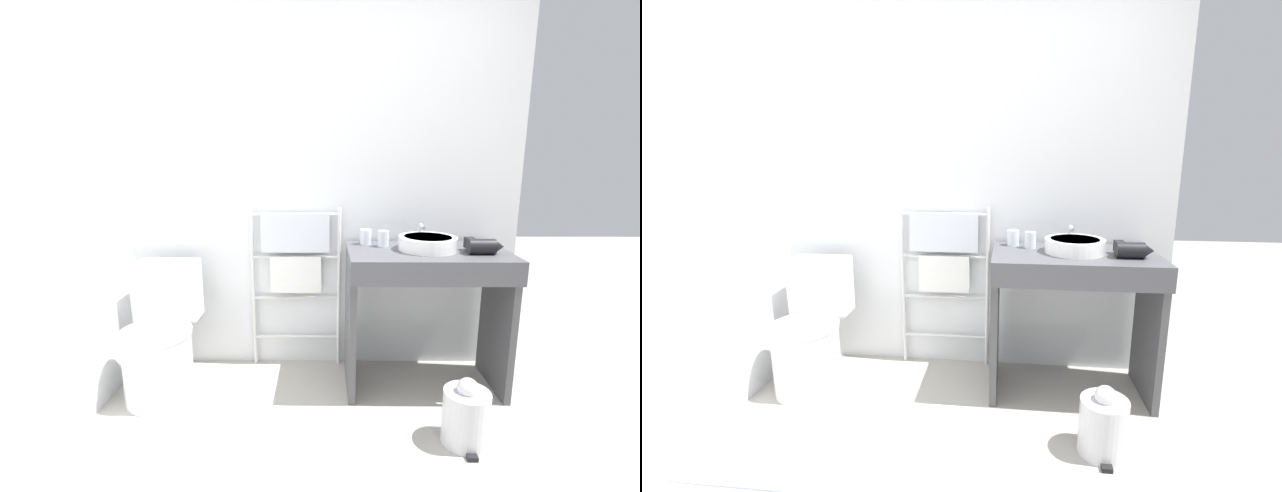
# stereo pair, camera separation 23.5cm
# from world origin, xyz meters

# --- Properties ---
(wall_back) EXTENTS (2.65, 0.12, 2.48)m
(wall_back) POSITION_xyz_m (0.00, 1.56, 1.24)
(wall_back) COLOR silver
(wall_back) RESTS_ON ground_plane
(wall_side) EXTENTS (0.12, 2.22, 2.48)m
(wall_side) POSITION_xyz_m (-1.26, 0.75, 1.24)
(wall_side) COLOR silver
(wall_side) RESTS_ON ground_plane
(toilet) EXTENTS (0.41, 0.56, 0.78)m
(toilet) POSITION_xyz_m (-0.90, 1.10, 0.31)
(toilet) COLOR white
(toilet) RESTS_ON ground_plane
(towel_radiator) EXTENTS (0.59, 0.06, 1.08)m
(towel_radiator) POSITION_xyz_m (-0.12, 1.45, 0.75)
(towel_radiator) COLOR silver
(towel_radiator) RESTS_ON ground_plane
(vanity_counter) EXTENTS (0.93, 0.56, 0.86)m
(vanity_counter) POSITION_xyz_m (0.68, 1.19, 0.58)
(vanity_counter) COLOR #4C4C51
(vanity_counter) RESTS_ON ground_plane
(sink_basin) EXTENTS (0.34, 0.34, 0.08)m
(sink_basin) POSITION_xyz_m (0.68, 1.21, 0.91)
(sink_basin) COLOR white
(sink_basin) RESTS_ON vanity_counter
(faucet) EXTENTS (0.02, 0.10, 0.12)m
(faucet) POSITION_xyz_m (0.68, 1.39, 0.94)
(faucet) COLOR silver
(faucet) RESTS_ON vanity_counter
(cup_near_wall) EXTENTS (0.07, 0.07, 0.10)m
(cup_near_wall) POSITION_xyz_m (0.33, 1.37, 0.91)
(cup_near_wall) COLOR silver
(cup_near_wall) RESTS_ON vanity_counter
(cup_near_edge) EXTENTS (0.07, 0.07, 0.10)m
(cup_near_edge) POSITION_xyz_m (0.43, 1.30, 0.91)
(cup_near_edge) COLOR silver
(cup_near_edge) RESTS_ON vanity_counter
(hair_dryer) EXTENTS (0.20, 0.18, 0.09)m
(hair_dryer) POSITION_xyz_m (0.97, 1.12, 0.91)
(hair_dryer) COLOR black
(hair_dryer) RESTS_ON vanity_counter
(trash_bin) EXTENTS (0.23, 0.26, 0.35)m
(trash_bin) POSITION_xyz_m (0.77, 0.65, 0.15)
(trash_bin) COLOR silver
(trash_bin) RESTS_ON ground_plane
(bath_mat) EXTENTS (0.56, 0.36, 0.01)m
(bath_mat) POSITION_xyz_m (-0.89, 0.41, 0.01)
(bath_mat) COLOR #B2BCCC
(bath_mat) RESTS_ON ground_plane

